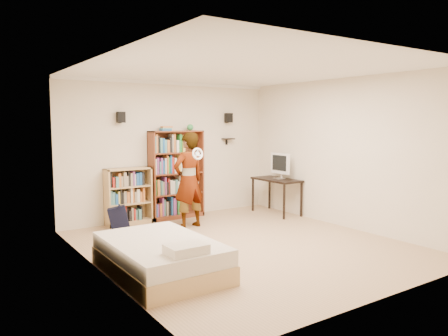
# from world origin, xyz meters

# --- Properties ---
(ground) EXTENTS (4.50, 5.00, 0.01)m
(ground) POSITION_xyz_m (0.00, 0.00, 0.00)
(ground) COLOR tan
(ground) RESTS_ON ground
(room_shell) EXTENTS (4.52, 5.02, 2.71)m
(room_shell) POSITION_xyz_m (0.00, 0.00, 1.76)
(room_shell) COLOR silver
(room_shell) RESTS_ON ground
(crown_molding) EXTENTS (4.50, 5.00, 0.06)m
(crown_molding) POSITION_xyz_m (0.00, 0.00, 2.67)
(crown_molding) COLOR white
(crown_molding) RESTS_ON room_shell
(speaker_left) EXTENTS (0.14, 0.12, 0.20)m
(speaker_left) POSITION_xyz_m (-1.05, 2.40, 2.00)
(speaker_left) COLOR black
(speaker_left) RESTS_ON room_shell
(speaker_right) EXTENTS (0.14, 0.12, 0.20)m
(speaker_right) POSITION_xyz_m (1.35, 2.40, 2.00)
(speaker_right) COLOR black
(speaker_right) RESTS_ON room_shell
(wall_shelf) EXTENTS (0.25, 0.16, 0.02)m
(wall_shelf) POSITION_xyz_m (1.35, 2.41, 1.55)
(wall_shelf) COLOR black
(wall_shelf) RESTS_ON room_shell
(tall_bookshelf) EXTENTS (1.10, 0.32, 1.74)m
(tall_bookshelf) POSITION_xyz_m (0.05, 2.34, 0.87)
(tall_bookshelf) COLOR brown
(tall_bookshelf) RESTS_ON ground
(low_bookshelf) EXTENTS (0.85, 0.32, 1.06)m
(low_bookshelf) POSITION_xyz_m (-0.96, 2.34, 0.53)
(low_bookshelf) COLOR tan
(low_bookshelf) RESTS_ON ground
(computer_desk) EXTENTS (0.54, 1.08, 0.74)m
(computer_desk) POSITION_xyz_m (1.96, 1.52, 0.37)
(computer_desk) COLOR black
(computer_desk) RESTS_ON ground
(imac) EXTENTS (0.17, 0.54, 0.53)m
(imac) POSITION_xyz_m (2.01, 1.49, 1.00)
(imac) COLOR white
(imac) RESTS_ON computer_desk
(daybed) EXTENTS (1.18, 1.82, 0.54)m
(daybed) POSITION_xyz_m (-1.64, -0.42, 0.27)
(daybed) COLOR silver
(daybed) RESTS_ON ground
(person) EXTENTS (0.69, 0.50, 1.73)m
(person) POSITION_xyz_m (-0.14, 1.50, 0.87)
(person) COLOR black
(person) RESTS_ON ground
(wii_wheel) EXTENTS (0.22, 0.08, 0.22)m
(wii_wheel) POSITION_xyz_m (-0.14, 1.18, 1.36)
(wii_wheel) COLOR white
(wii_wheel) RESTS_ON person
(navy_bag) EXTENTS (0.40, 0.33, 0.46)m
(navy_bag) POSITION_xyz_m (-1.32, 1.91, 0.23)
(navy_bag) COLOR black
(navy_bag) RESTS_ON ground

